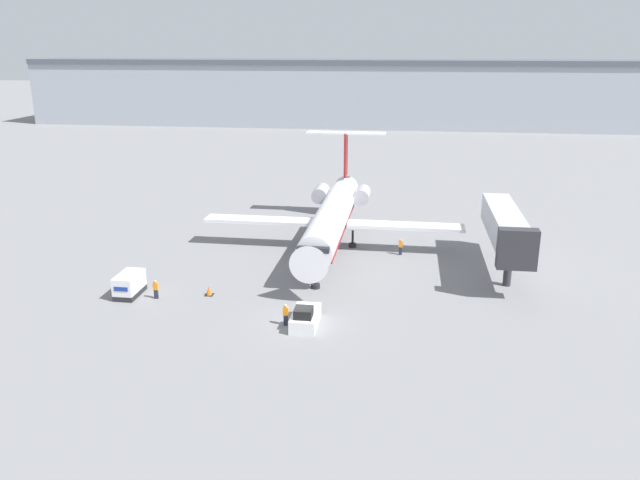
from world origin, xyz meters
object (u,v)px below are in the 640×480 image
Objects in this scene: worker_near_tug at (286,314)px; worker_on_apron at (156,289)px; pushback_tug at (305,317)px; worker_by_wing at (401,246)px; luggage_cart at (129,285)px; jet_bridge at (506,227)px; airplane_main at (332,216)px; traffic_cone_left at (209,291)px.

worker_on_apron is at bearing 162.88° from worker_near_tug.
worker_by_wing is at bearing 68.60° from pushback_tug.
worker_near_tug is (14.27, -4.02, -0.06)m from luggage_cart.
luggage_cart is (-15.75, 3.83, 0.32)m from pushback_tug.
worker_on_apron is at bearing -160.92° from jet_bridge.
pushback_tug is at bearing -89.39° from airplane_main.
airplane_main is 1.92× the size of jet_bridge.
luggage_cart reaches higher than worker_by_wing.
pushback_tug is (0.20, -18.82, -2.82)m from airplane_main.
worker_near_tug is 9.09m from traffic_cone_left.
luggage_cart is 26.59m from worker_by_wing.
airplane_main is at bearing 57.71° from traffic_cone_left.
worker_near_tug is 1.05× the size of worker_on_apron.
traffic_cone_left is at bearing -160.70° from jet_bridge.
traffic_cone_left is (6.67, 0.94, -0.59)m from luggage_cart.
worker_near_tug is at bearing -115.19° from worker_by_wing.
pushback_tug is at bearing -13.68° from luggage_cart.
pushback_tug is 1.51m from worker_near_tug.
luggage_cart is 1.95× the size of worker_on_apron.
jet_bridge reaches higher than worker_near_tug.
airplane_main reaches higher than worker_by_wing.
worker_near_tug is 12.32m from worker_on_apron.
worker_on_apron is 0.11× the size of jet_bridge.
airplane_main reaches higher than traffic_cone_left.
jet_bridge is at bearing -17.16° from airplane_main.
worker_on_apron reaches higher than traffic_cone_left.
pushback_tug reaches higher than worker_on_apron.
luggage_cart reaches higher than traffic_cone_left.
worker_near_tug is at bearing -172.85° from pushback_tug.
worker_by_wing is (6.94, 17.70, 0.23)m from pushback_tug.
worker_by_wing is 10.88m from jet_bridge.
airplane_main is 21.74m from luggage_cart.
traffic_cone_left is (-7.60, 4.95, -0.53)m from worker_near_tug.
worker_near_tug is (-1.27, -19.00, -2.56)m from airplane_main.
jet_bridge is (25.48, 8.92, 4.09)m from traffic_cone_left.
airplane_main is 19.22m from worker_near_tug.
jet_bridge reaches higher than worker_on_apron.
worker_on_apron is (2.50, -0.39, -0.11)m from luggage_cart.
airplane_main is 17.10× the size of worker_by_wing.
jet_bridge is (32.14, 9.86, 3.50)m from luggage_cart.
luggage_cart is 0.21× the size of jet_bridge.
traffic_cone_left is at bearing -122.29° from airplane_main.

